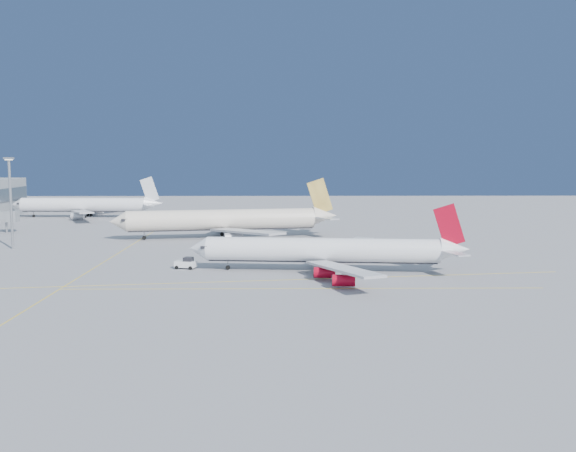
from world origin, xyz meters
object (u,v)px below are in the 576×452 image
object	(u,v)px
light_mast	(10,195)
airliner_virgin	(328,251)
pushback_tug	(186,263)
airliner_etihad	(227,220)
airliner_third	(87,205)

from	to	relation	value
light_mast	airliner_virgin	bearing A→B (deg)	-22.42
airliner_virgin	light_mast	world-z (taller)	light_mast
airliner_virgin	pushback_tug	size ratio (longest dim) A/B	12.11
airliner_etihad	light_mast	distance (m)	59.42
pushback_tug	light_mast	size ratio (longest dim) A/B	0.21
pushback_tug	light_mast	distance (m)	59.40
light_mast	airliner_etihad	bearing A→B (deg)	21.82
airliner_third	light_mast	world-z (taller)	light_mast
airliner_etihad	airliner_third	size ratio (longest dim) A/B	1.13
airliner_virgin	airliner_third	distance (m)	146.38
airliner_third	airliner_etihad	bearing A→B (deg)	-44.56
airliner_virgin	airliner_third	size ratio (longest dim) A/B	1.00
airliner_virgin	light_mast	distance (m)	87.62
airliner_etihad	pushback_tug	distance (m)	51.87
airliner_etihad	pushback_tug	size ratio (longest dim) A/B	13.70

